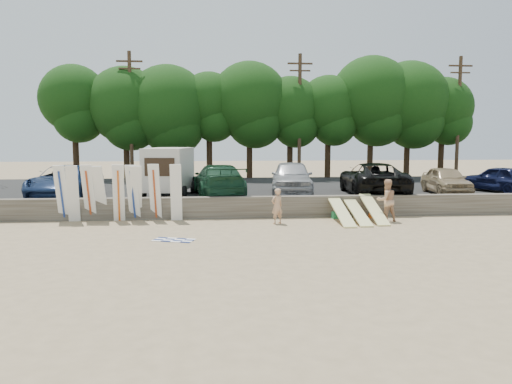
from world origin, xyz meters
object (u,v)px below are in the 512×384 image
box_trailer (169,169)px  car_4 (446,180)px  car_3 (373,179)px  beachgoer_a (277,206)px  car_1 (218,180)px  car_0 (65,181)px  cooler (336,215)px  car_5 (499,179)px  car_2 (292,177)px  beachgoer_b (386,200)px

box_trailer → car_4: 14.83m
car_3 → car_4: size_ratio=1.41×
car_4 → beachgoer_a: (-9.78, -4.41, -0.67)m
car_1 → car_3: (8.24, -0.11, 0.03)m
box_trailer → car_0: size_ratio=0.71×
cooler → car_5: bearing=13.8°
car_2 → car_4: 8.32m
beachgoer_a → cooler: beachgoer_a is taller
car_4 → beachgoer_a: car_4 is taller
car_3 → car_5: 7.47m
beachgoer_a → cooler: 3.20m
car_4 → beachgoer_a: bearing=-148.5°
car_2 → car_4: car_2 is taller
box_trailer → car_4: (14.80, -0.63, -0.66)m
car_2 → beachgoer_b: bearing=-47.8°
car_5 → beachgoer_b: 9.71m
beachgoer_b → box_trailer: bearing=-34.0°
car_2 → car_4: (8.29, -0.77, -0.16)m
box_trailer → beachgoer_b: box_trailer is taller
beachgoer_b → cooler: (-2.02, 0.96, -0.79)m
car_5 → beachgoer_b: car_5 is taller
car_4 → beachgoer_a: size_ratio=2.80×
car_0 → car_3: 16.06m
beachgoer_a → box_trailer: bearing=-72.5°
car_1 → car_4: 12.24m
car_3 → box_trailer: bearing=3.5°
car_3 → car_4: 4.00m
beachgoer_a → car_0: bearing=-53.1°
box_trailer → car_3: size_ratio=0.68×
car_2 → car_5: bearing=7.7°
car_1 → beachgoer_b: (7.41, -4.55, -0.58)m
car_3 → car_0: bearing=4.6°
car_1 → car_2: bearing=179.6°
box_trailer → beachgoer_b: 11.16m
car_0 → beachgoer_a: bearing=-23.7°
car_2 → beachgoer_a: (-1.49, -5.18, -0.83)m
car_3 → car_5: bearing=-169.5°
car_5 → car_1: bearing=-21.4°
car_0 → car_2: bearing=3.2°
box_trailer → cooler: bearing=-17.8°
car_2 → beachgoer_b: 6.13m
car_4 → cooler: bearing=-147.2°
car_5 → cooler: 11.15m
car_0 → car_2: 11.77m
beachgoer_b → cooler: 2.37m
box_trailer → car_0: 5.29m
beachgoer_a → beachgoer_b: size_ratio=0.82×
car_3 → car_4: car_3 is taller
beachgoer_b → car_3: bearing=-108.6°
car_4 → car_5: size_ratio=1.00×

